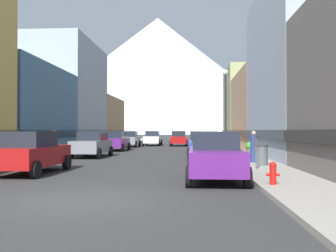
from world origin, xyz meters
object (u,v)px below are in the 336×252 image
car_driving_0 (153,138)px  car_left_3 (130,139)px  car_right_2 (201,142)px  streetlamp_right (226,99)px  car_right_0 (215,156)px  car_driving_1 (179,138)px  pedestrian_1 (54,144)px  trash_bin_right (262,155)px  fire_hydrant_near (273,172)px  potted_plant_2 (250,148)px  car_left_1 (92,144)px  potted_plant_0 (49,146)px  car_right_1 (205,146)px  car_left_2 (116,141)px  car_left_0 (31,152)px  parking_meter_near (256,149)px  pedestrian_0 (254,148)px  pedestrian_2 (233,143)px

car_driving_0 → car_left_3: bearing=-119.7°
car_right_2 → streetlamp_right: size_ratio=0.77×
car_left_3 → car_right_0: (7.60, -26.71, 0.00)m
car_driving_1 → pedestrian_1: (-7.85, -19.41, 0.05)m
car_driving_1 → trash_bin_right: size_ratio=4.49×
car_right_0 → car_driving_0: bearing=100.0°
car_driving_0 → fire_hydrant_near: (7.05, -32.45, -0.37)m
car_right_0 → car_right_2: (-0.00, 15.16, 0.00)m
car_right_2 → potted_plant_2: bearing=-46.3°
car_driving_0 → pedestrian_1: (-4.65, -19.96, 0.05)m
car_left_1 → car_right_2: same height
car_driving_0 → car_driving_1: bearing=-9.8°
car_right_0 → fire_hydrant_near: car_right_0 is taller
potted_plant_0 → pedestrian_1: (0.75, -1.07, 0.23)m
car_right_1 → trash_bin_right: (2.55, -4.59, -0.26)m
car_right_1 → car_right_2: (-0.00, 6.16, 0.00)m
car_left_2 → car_right_2: 8.59m
streetlamp_right → car_driving_1: bearing=101.6°
car_left_0 → parking_meter_near: (9.55, 0.92, 0.11)m
car_left_2 → car_left_3: (0.00, 7.53, 0.00)m
car_right_1 → car_driving_0: 22.21m
car_driving_0 → car_right_1: bearing=-75.9°
car_left_1 → car_driving_1: (5.40, 18.77, 0.00)m
car_left_2 → fire_hydrant_near: bearing=-66.3°
pedestrian_0 → car_left_2: bearing=127.4°
car_left_3 → car_right_1: 19.26m
pedestrian_1 → car_right_0: bearing=-46.5°
car_left_3 → car_right_1: same height
pedestrian_2 → streetlamp_right: size_ratio=0.27×
car_right_1 → car_driving_1: 21.11m
potted_plant_2 → car_right_0: bearing=-105.2°
car_right_0 → potted_plant_2: car_right_0 is taller
car_right_2 → pedestrian_2: size_ratio=2.85×
pedestrian_1 → potted_plant_0: bearing=125.1°
car_left_2 → car_right_1: bearing=-53.2°
car_driving_0 → trash_bin_right: bearing=-73.1°
fire_hydrant_near → car_left_1: bearing=125.2°
parking_meter_near → fire_hydrant_near: bearing=-93.8°
pedestrian_0 → fire_hydrant_near: bearing=-95.8°
car_right_2 → streetlamp_right: streetlamp_right is taller
car_left_2 → pedestrian_2: 10.92m
potted_plant_2 → pedestrian_1: size_ratio=0.53×
fire_hydrant_near → parking_meter_near: parking_meter_near is taller
car_driving_1 → potted_plant_0: size_ratio=4.43×
car_left_2 → streetlamp_right: 12.18m
parking_meter_near → pedestrian_2: 12.31m
car_left_0 → parking_meter_near: size_ratio=3.33×
car_left_1 → potted_plant_2: 10.82m
pedestrian_1 → car_left_0: bearing=-74.6°
car_left_0 → car_left_3: (0.00, 25.03, 0.00)m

